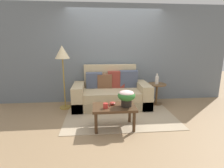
# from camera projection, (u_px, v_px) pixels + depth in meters

# --- Properties ---
(ground_plane) EXTENTS (14.00, 14.00, 0.00)m
(ground_plane) POSITION_uv_depth(u_px,v_px,m) (120.00, 116.00, 3.98)
(ground_plane) COLOR #997A56
(wall_back) EXTENTS (6.40, 0.12, 2.63)m
(wall_back) POSITION_uv_depth(u_px,v_px,m) (115.00, 54.00, 4.88)
(wall_back) COLOR slate
(wall_back) RESTS_ON ground
(area_rug) EXTENTS (2.43, 1.90, 0.01)m
(area_rug) POSITION_uv_depth(u_px,v_px,m) (119.00, 113.00, 4.15)
(area_rug) COLOR tan
(area_rug) RESTS_ON ground
(couch) EXTENTS (1.93, 0.95, 1.06)m
(couch) POSITION_uv_depth(u_px,v_px,m) (111.00, 94.00, 4.60)
(couch) COLOR tan
(couch) RESTS_ON ground
(coffee_table) EXTENTS (0.81, 0.54, 0.45)m
(coffee_table) POSITION_uv_depth(u_px,v_px,m) (114.00, 110.00, 3.37)
(coffee_table) COLOR #442D1B
(coffee_table) RESTS_ON ground
(side_table) EXTENTS (0.48, 0.48, 0.57)m
(side_table) POSITION_uv_depth(u_px,v_px,m) (157.00, 90.00, 4.71)
(side_table) COLOR brown
(side_table) RESTS_ON ground
(floor_lamp) EXTENTS (0.35, 0.35, 1.57)m
(floor_lamp) POSITION_uv_depth(u_px,v_px,m) (62.00, 56.00, 4.23)
(floor_lamp) COLOR olive
(floor_lamp) RESTS_ON ground
(potted_plant) EXTENTS (0.33, 0.33, 0.31)m
(potted_plant) POSITION_uv_depth(u_px,v_px,m) (126.00, 96.00, 3.30)
(potted_plant) COLOR black
(potted_plant) RESTS_ON coffee_table
(coffee_mug) EXTENTS (0.13, 0.09, 0.10)m
(coffee_mug) POSITION_uv_depth(u_px,v_px,m) (106.00, 106.00, 3.23)
(coffee_mug) COLOR red
(coffee_mug) RESTS_ON coffee_table
(snack_bowl) EXTENTS (0.12, 0.12, 0.06)m
(snack_bowl) POSITION_uv_depth(u_px,v_px,m) (113.00, 103.00, 3.41)
(snack_bowl) COLOR #B2382D
(snack_bowl) RESTS_ON coffee_table
(table_vase) EXTENTS (0.09, 0.09, 0.27)m
(table_vase) POSITION_uv_depth(u_px,v_px,m) (157.00, 80.00, 4.64)
(table_vase) COLOR silver
(table_vase) RESTS_ON side_table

